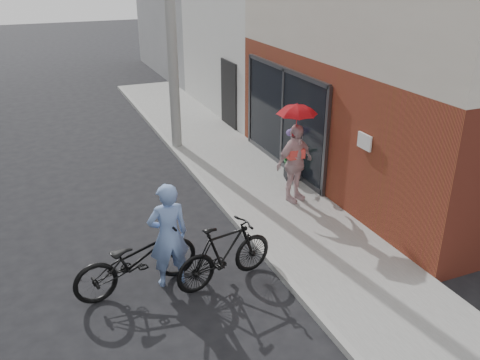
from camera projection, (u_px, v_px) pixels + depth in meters
ground at (213, 264)px, 9.04m from camera, size 80.00×80.00×0.00m
sidewalk at (270, 197)px, 11.45m from camera, size 2.20×24.00×0.12m
curb at (222, 206)px, 11.04m from camera, size 0.12×24.00×0.12m
brick_building at (465, 50)px, 12.09m from camera, size 8.09×8.00×6.00m
plaster_building at (316, 5)px, 17.80m from camera, size 8.00×6.00×7.00m
utility_pole at (171, 22)px, 13.09m from camera, size 0.28×0.28×7.00m
officer at (168, 235)px, 8.17m from camera, size 0.67×0.44×1.82m
bike_left at (136, 259)px, 8.18m from camera, size 2.20×1.08×1.10m
bike_right at (225, 253)px, 8.36m from camera, size 1.88×0.86×1.09m
kimono_woman at (295, 163)px, 10.85m from camera, size 1.09×0.69×1.72m
parasol at (297, 108)px, 10.37m from camera, size 0.81×0.81×0.71m
planter at (293, 175)px, 12.24m from camera, size 0.45×0.45×0.19m
potted_plant at (293, 158)px, 12.06m from camera, size 0.62×0.54×0.69m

